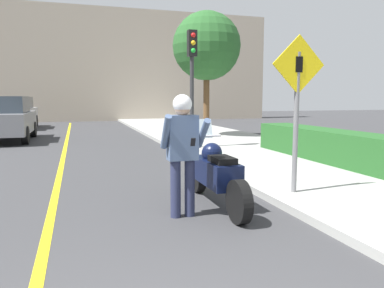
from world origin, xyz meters
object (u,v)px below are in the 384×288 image
(street_tree, at_px, (207,46))
(parked_car_silver, at_px, (16,112))
(person_biker, at_px, (183,143))
(crossing_sign, at_px, (297,99))
(parked_car_grey, at_px, (5,119))
(motorcycle, at_px, (215,173))
(traffic_light, at_px, (192,66))

(street_tree, xyz_separation_m, parked_car_silver, (-8.04, 7.61, -2.76))
(person_biker, xyz_separation_m, crossing_sign, (1.95, 0.33, 0.59))
(person_biker, height_order, parked_car_silver, parked_car_silver)
(person_biker, xyz_separation_m, parked_car_grey, (-3.92, 10.64, -0.16))
(person_biker, distance_m, crossing_sign, 2.06)
(parked_car_silver, bearing_deg, person_biker, -75.36)
(motorcycle, distance_m, traffic_light, 6.15)
(motorcycle, distance_m, parked_car_grey, 11.23)
(street_tree, distance_m, parked_car_silver, 11.41)
(person_biker, bearing_deg, parked_car_grey, 110.20)
(motorcycle, relative_size, traffic_light, 0.66)
(person_biker, xyz_separation_m, street_tree, (3.61, 9.33, 2.60))
(person_biker, distance_m, street_tree, 10.34)
(parked_car_grey, bearing_deg, traffic_light, -38.15)
(motorcycle, bearing_deg, crossing_sign, -2.07)
(crossing_sign, distance_m, parked_car_silver, 17.80)
(motorcycle, distance_m, street_tree, 9.94)
(traffic_light, xyz_separation_m, street_tree, (1.62, 3.32, 1.07))
(crossing_sign, distance_m, traffic_light, 5.75)
(parked_car_grey, bearing_deg, motorcycle, -66.19)
(motorcycle, xyz_separation_m, crossing_sign, (1.34, -0.05, 1.11))
(motorcycle, bearing_deg, street_tree, 71.46)
(crossing_sign, bearing_deg, person_biker, -170.34)
(person_biker, xyz_separation_m, parked_car_silver, (-4.42, 16.93, -0.16))
(motorcycle, xyz_separation_m, parked_car_grey, (-4.53, 10.26, 0.36))
(traffic_light, relative_size, parked_car_silver, 0.83)
(motorcycle, bearing_deg, person_biker, -148.23)
(traffic_light, xyz_separation_m, parked_car_silver, (-6.42, 10.93, -1.69))
(crossing_sign, relative_size, parked_car_grey, 0.59)
(crossing_sign, xyz_separation_m, street_tree, (1.66, 8.99, 2.02))
(street_tree, height_order, parked_car_silver, street_tree)
(person_biker, bearing_deg, crossing_sign, 9.66)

